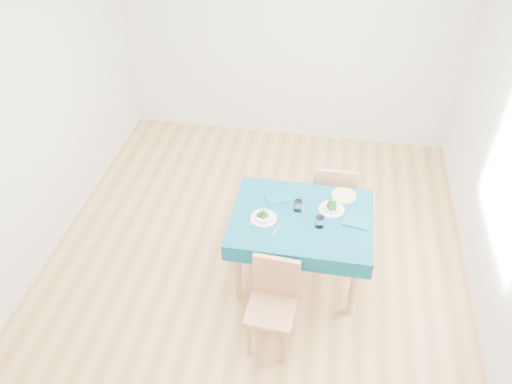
% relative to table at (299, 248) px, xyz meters
% --- Properties ---
extents(room_shell, '(4.02, 4.52, 2.73)m').
position_rel_table_xyz_m(room_shell, '(-0.42, 0.15, 0.97)').
color(room_shell, '#A77B45').
rests_on(room_shell, ground).
extents(table, '(1.19, 0.90, 0.76)m').
position_rel_table_xyz_m(table, '(0.00, 0.00, 0.00)').
color(table, '#084A60').
rests_on(table, ground).
extents(chair_near, '(0.39, 0.43, 0.93)m').
position_rel_table_xyz_m(chair_near, '(-0.15, -0.75, 0.08)').
color(chair_near, '#AF7952').
rests_on(chair_near, ground).
extents(chair_far, '(0.42, 0.46, 1.02)m').
position_rel_table_xyz_m(chair_far, '(0.25, 0.75, 0.13)').
color(chair_far, '#AF7952').
rests_on(chair_far, ground).
extents(bowl_near, '(0.23, 0.23, 0.07)m').
position_rel_table_xyz_m(bowl_near, '(-0.32, -0.08, 0.41)').
color(bowl_near, white).
rests_on(bowl_near, table).
extents(bowl_far, '(0.22, 0.22, 0.07)m').
position_rel_table_xyz_m(bowl_far, '(0.24, 0.13, 0.41)').
color(bowl_far, white).
rests_on(bowl_far, table).
extents(fork_near, '(0.02, 0.16, 0.00)m').
position_rel_table_xyz_m(fork_near, '(-0.41, -0.10, 0.38)').
color(fork_near, silver).
rests_on(fork_near, table).
extents(knife_near, '(0.07, 0.21, 0.00)m').
position_rel_table_xyz_m(knife_near, '(-0.18, -0.15, 0.38)').
color(knife_near, silver).
rests_on(knife_near, table).
extents(fork_far, '(0.06, 0.16, 0.00)m').
position_rel_table_xyz_m(fork_far, '(0.00, 0.09, 0.38)').
color(fork_far, silver).
rests_on(fork_far, table).
extents(knife_far, '(0.10, 0.18, 0.00)m').
position_rel_table_xyz_m(knife_far, '(0.44, 0.08, 0.38)').
color(knife_far, silver).
rests_on(knife_far, table).
extents(napkin_near, '(0.25, 0.23, 0.01)m').
position_rel_table_xyz_m(napkin_near, '(-0.24, 0.20, 0.39)').
color(napkin_near, '#0C536A').
rests_on(napkin_near, table).
extents(napkin_far, '(0.24, 0.19, 0.01)m').
position_rel_table_xyz_m(napkin_far, '(0.46, 0.01, 0.39)').
color(napkin_far, '#0C536A').
rests_on(napkin_far, table).
extents(tumbler_center, '(0.07, 0.07, 0.10)m').
position_rel_table_xyz_m(tumbler_center, '(-0.04, 0.08, 0.43)').
color(tumbler_center, white).
rests_on(tumbler_center, table).
extents(tumbler_side, '(0.07, 0.07, 0.10)m').
position_rel_table_xyz_m(tumbler_side, '(0.15, -0.09, 0.43)').
color(tumbler_side, white).
rests_on(tumbler_side, table).
extents(side_plate, '(0.22, 0.22, 0.01)m').
position_rel_table_xyz_m(side_plate, '(0.34, 0.34, 0.38)').
color(side_plate, '#D0E16E').
rests_on(side_plate, table).
extents(bread_slice, '(0.10, 0.10, 0.01)m').
position_rel_table_xyz_m(bread_slice, '(0.34, 0.34, 0.40)').
color(bread_slice, beige).
rests_on(bread_slice, side_plate).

